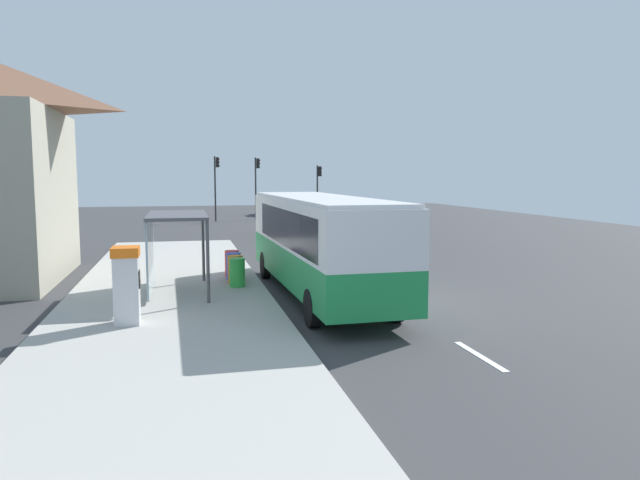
{
  "coord_description": "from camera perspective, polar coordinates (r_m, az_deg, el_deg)",
  "views": [
    {
      "loc": [
        -5.94,
        -17.5,
        3.89
      ],
      "look_at": [
        -1.0,
        3.97,
        1.5
      ],
      "focal_mm": 33.71,
      "sensor_mm": 36.0,
      "label": 1
    }
  ],
  "objects": [
    {
      "name": "bus_shelter",
      "position": [
        19.48,
        -14.29,
        0.72
      ],
      "size": [
        1.8,
        4.0,
        2.5
      ],
      "color": "#4C4C51",
      "rests_on": "sidewalk_platform"
    },
    {
      "name": "recycling_bin_green",
      "position": [
        20.25,
        -7.87,
        -3.06
      ],
      "size": [
        0.52,
        0.52,
        0.95
      ],
      "primitive_type": "cylinder",
      "color": "green",
      "rests_on": "sidewalk_platform"
    },
    {
      "name": "sedan_near",
      "position": [
        58.5,
        -4.85,
        3.14
      ],
      "size": [
        1.89,
        4.42,
        1.52
      ],
      "color": "navy",
      "rests_on": "ground"
    },
    {
      "name": "white_van",
      "position": [
        38.0,
        -0.56,
        2.35
      ],
      "size": [
        2.13,
        5.25,
        2.3
      ],
      "color": "black",
      "rests_on": "ground"
    },
    {
      "name": "ground_plane",
      "position": [
        32.3,
        -2.26,
        -0.77
      ],
      "size": [
        56.0,
        92.0,
        0.04
      ],
      "primitive_type": "cube",
      "color": "#38383A"
    },
    {
      "name": "traffic_light_median",
      "position": [
        52.3,
        -6.03,
        5.79
      ],
      "size": [
        0.49,
        0.28,
        5.38
      ],
      "color": "#2D2D2D",
      "rests_on": "ground"
    },
    {
      "name": "recycling_bin_blue",
      "position": [
        21.62,
        -8.2,
        -2.48
      ],
      "size": [
        0.52,
        0.52,
        0.95
      ],
      "primitive_type": "cylinder",
      "color": "blue",
      "rests_on": "sidewalk_platform"
    },
    {
      "name": "sidewalk_platform",
      "position": [
        19.88,
        -14.09,
        -5.02
      ],
      "size": [
        6.2,
        30.0,
        0.18
      ],
      "primitive_type": "cube",
      "color": "#ADAAA3",
      "rests_on": "ground"
    },
    {
      "name": "lane_stripe_seg_3",
      "position": [
        27.49,
        0.19,
        -1.93
      ],
      "size": [
        0.16,
        2.2,
        0.01
      ],
      "primitive_type": "cube",
      "color": "silver",
      "rests_on": "ground"
    },
    {
      "name": "lane_stripe_seg_2",
      "position": [
        22.71,
        3.06,
        -3.66
      ],
      "size": [
        0.16,
        2.2,
        0.01
      ],
      "primitive_type": "cube",
      "color": "silver",
      "rests_on": "ground"
    },
    {
      "name": "bus",
      "position": [
        19.08,
        -0.08,
        0.03
      ],
      "size": [
        2.75,
        11.06,
        3.21
      ],
      "color": "#1E8C47",
      "rests_on": "ground"
    },
    {
      "name": "lane_stripe_seg_7",
      "position": [
        47.08,
        -5.36,
        1.44
      ],
      "size": [
        0.16,
        2.2,
        0.01
      ],
      "primitive_type": "cube",
      "color": "silver",
      "rests_on": "ground"
    },
    {
      "name": "lane_stripe_seg_0",
      "position": [
        13.63,
        14.94,
        -10.59
      ],
      "size": [
        0.16,
        2.2,
        0.01
      ],
      "primitive_type": "cube",
      "color": "silver",
      "rests_on": "ground"
    },
    {
      "name": "recycling_bin_orange",
      "position": [
        20.93,
        -8.04,
        -2.76
      ],
      "size": [
        0.52,
        0.52,
        0.95
      ],
      "primitive_type": "cylinder",
      "color": "orange",
      "rests_on": "sidewalk_platform"
    },
    {
      "name": "lane_stripe_seg_1",
      "position": [
        18.05,
        7.47,
        -6.29
      ],
      "size": [
        0.16,
        2.2,
        0.01
      ],
      "primitive_type": "cube",
      "color": "silver",
      "rests_on": "ground"
    },
    {
      "name": "traffic_light_near_side",
      "position": [
        51.6,
        -0.14,
        5.36
      ],
      "size": [
        0.49,
        0.28,
        4.69
      ],
      "color": "#2D2D2D",
      "rests_on": "ground"
    },
    {
      "name": "traffic_light_far_side",
      "position": [
        51.19,
        -9.83,
        5.77
      ],
      "size": [
        0.49,
        0.28,
        5.44
      ],
      "color": "#2D2D2D",
      "rests_on": "ground"
    },
    {
      "name": "lane_stripe_seg_5",
      "position": [
        37.23,
        -3.31,
        0.2
      ],
      "size": [
        0.16,
        2.2,
        0.01
      ],
      "primitive_type": "cube",
      "color": "silver",
      "rests_on": "ground"
    },
    {
      "name": "lane_stripe_seg_6",
      "position": [
        42.14,
        -4.45,
        0.89
      ],
      "size": [
        0.16,
        2.2,
        0.01
      ],
      "primitive_type": "cube",
      "color": "silver",
      "rests_on": "ground"
    },
    {
      "name": "ticket_machine",
      "position": [
        15.76,
        -17.88,
        -4.05
      ],
      "size": [
        0.66,
        0.76,
        1.94
      ],
      "color": "silver",
      "rests_on": "sidewalk_platform"
    },
    {
      "name": "recycling_bin_red",
      "position": [
        22.31,
        -8.35,
        -2.21
      ],
      "size": [
        0.52,
        0.52,
        0.95
      ],
      "primitive_type": "cylinder",
      "color": "red",
      "rests_on": "sidewalk_platform"
    },
    {
      "name": "lane_stripe_seg_4",
      "position": [
        32.34,
        -1.83,
        -0.71
      ],
      "size": [
        0.16,
        2.2,
        0.01
      ],
      "primitive_type": "cube",
      "color": "silver",
      "rests_on": "ground"
    }
  ]
}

